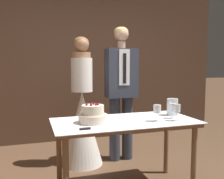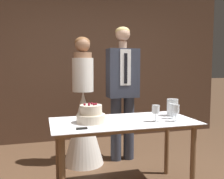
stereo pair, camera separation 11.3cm
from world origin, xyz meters
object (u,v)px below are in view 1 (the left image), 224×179
(cake_table, at_px, (125,129))
(groom, at_px, (121,87))
(bride, at_px, (82,118))
(tiered_cake, at_px, (93,115))
(wine_glass_middle, at_px, (177,109))
(wine_glass_far, at_px, (173,108))
(cake_knife, at_px, (92,128))
(hurricane_candle, at_px, (172,107))
(wine_glass_near, at_px, (157,109))

(cake_table, distance_m, groom, 0.99)
(bride, bearing_deg, tiered_cake, -94.20)
(wine_glass_middle, xyz_separation_m, bride, (-0.78, 1.05, -0.26))
(wine_glass_middle, relative_size, wine_glass_far, 1.05)
(tiered_cake, xyz_separation_m, cake_knife, (-0.06, -0.24, -0.07))
(wine_glass_far, bearing_deg, wine_glass_middle, -102.78)
(hurricane_candle, bearing_deg, groom, 113.11)
(groom, bearing_deg, bride, 179.94)
(cake_table, height_order, tiered_cake, tiered_cake)
(hurricane_candle, height_order, bride, bride)
(cake_table, distance_m, wine_glass_near, 0.39)
(wine_glass_near, height_order, wine_glass_middle, wine_glass_middle)
(tiered_cake, relative_size, cake_knife, 0.74)
(wine_glass_near, height_order, bride, bride)
(cake_table, relative_size, tiered_cake, 5.18)
(cake_table, relative_size, wine_glass_middle, 8.66)
(tiered_cake, height_order, bride, bride)
(cake_knife, height_order, wine_glass_near, wine_glass_near)
(cake_table, bearing_deg, bride, 107.53)
(wine_glass_near, distance_m, bride, 1.19)
(wine_glass_far, xyz_separation_m, hurricane_candle, (0.08, 0.14, -0.02))
(bride, height_order, groom, groom)
(tiered_cake, relative_size, wine_glass_middle, 1.67)
(tiered_cake, distance_m, hurricane_candle, 0.96)
(cake_knife, height_order, wine_glass_far, wine_glass_far)
(cake_knife, distance_m, groom, 1.33)
(wine_glass_middle, xyz_separation_m, wine_glass_far, (0.03, 0.12, -0.01))
(bride, bearing_deg, wine_glass_middle, -53.58)
(wine_glass_near, xyz_separation_m, wine_glass_middle, (0.20, -0.05, -0.00))
(hurricane_candle, bearing_deg, cake_knife, -162.07)
(tiered_cake, bearing_deg, bride, 85.80)
(hurricane_candle, xyz_separation_m, bride, (-0.89, 0.79, -0.23))
(cake_knife, bearing_deg, wine_glass_near, 6.98)
(wine_glass_near, bearing_deg, tiered_cake, 167.96)
(cake_table, xyz_separation_m, wine_glass_middle, (0.50, -0.18, 0.21))
(wine_glass_far, bearing_deg, groom, 105.17)
(wine_glass_middle, bearing_deg, groom, 102.00)
(cake_knife, bearing_deg, wine_glass_middle, 2.15)
(hurricane_candle, bearing_deg, tiered_cake, -174.87)
(cake_knife, distance_m, bride, 1.13)
(hurricane_candle, bearing_deg, cake_table, -171.58)
(tiered_cake, height_order, hurricane_candle, tiered_cake)
(cake_knife, bearing_deg, bride, 81.77)
(cake_table, relative_size, hurricane_candle, 7.77)
(tiered_cake, xyz_separation_m, bride, (0.06, 0.87, -0.22))
(wine_glass_near, distance_m, hurricane_candle, 0.39)
(wine_glass_far, bearing_deg, wine_glass_near, -161.42)
(groom, bearing_deg, wine_glass_far, -74.83)
(cake_knife, relative_size, wine_glass_far, 2.40)
(wine_glass_far, height_order, bride, bride)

